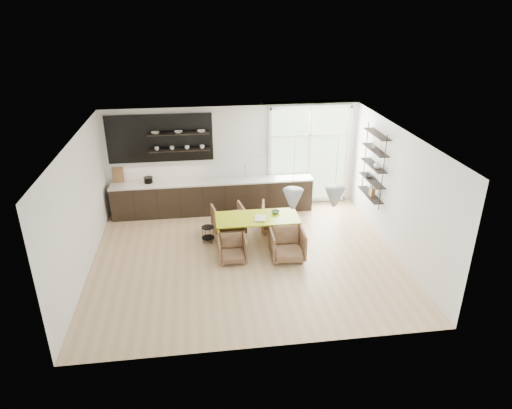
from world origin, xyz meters
The scene contains 11 objects.
room centered at (0.58, 1.10, 1.46)m, with size 7.02×6.01×2.91m.
kitchen_run centered at (-0.69, 2.69, 0.60)m, with size 5.54×0.69×2.75m.
right_shelving centered at (3.36, 1.17, 1.65)m, with size 0.26×1.22×1.90m.
dining_table centered at (0.35, 0.63, 0.68)m, with size 2.00×0.91×0.73m.
armchair_back_left centered at (-0.29, 1.37, 0.36)m, with size 0.77×0.79×0.72m, color brown.
armchair_back_right centered at (0.96, 1.33, 0.36)m, with size 0.78×0.80×0.73m, color brown.
armchair_front_left centered at (-0.32, -0.04, 0.30)m, with size 0.64×0.66×0.60m, color brown.
armchair_front_right centered at (0.94, -0.13, 0.36)m, with size 0.76×0.79×0.71m, color brown.
wire_stool centered at (-0.84, 0.91, 0.26)m, with size 0.32×0.32×0.41m.
table_book centered at (0.28, 0.56, 0.74)m, with size 0.25×0.34×0.03m, color white.
table_bowl centered at (0.82, 0.79, 0.76)m, with size 0.20×0.20×0.06m, color #4C7648.
Camera 1 is at (-1.00, -9.09, 5.46)m, focal length 32.00 mm.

